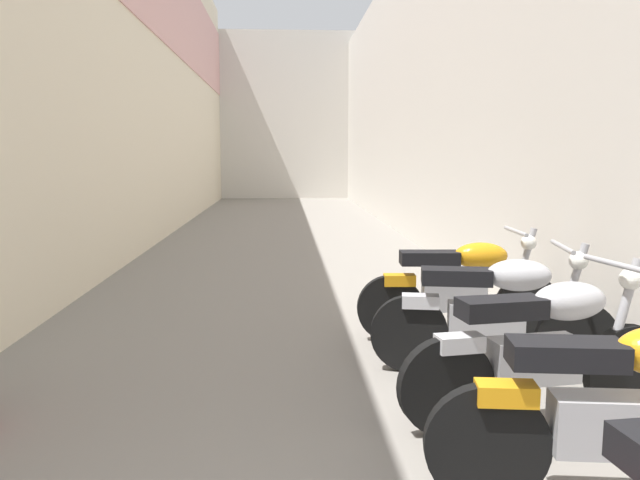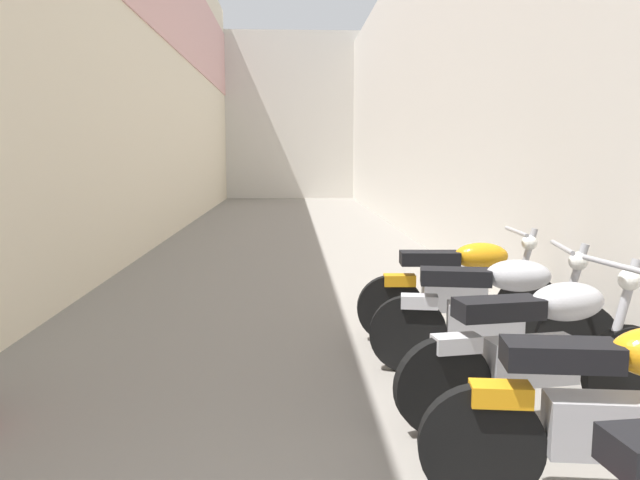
{
  "view_description": "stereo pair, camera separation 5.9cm",
  "coord_description": "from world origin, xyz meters",
  "px_view_note": "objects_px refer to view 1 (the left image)",
  "views": [
    {
      "loc": [
        -0.05,
        -0.21,
        1.67
      ],
      "look_at": [
        0.27,
        5.27,
        0.92
      ],
      "focal_mm": 34.67,
      "sensor_mm": 36.0,
      "label": 1
    },
    {
      "loc": [
        0.01,
        -0.21,
        1.67
      ],
      "look_at": [
        0.27,
        5.27,
        0.92
      ],
      "focal_mm": 34.67,
      "sensor_mm": 36.0,
      "label": 2
    }
  ],
  "objects_px": {
    "motorcycle_fourth": "(494,311)",
    "motorcycle_fifth": "(461,286)",
    "motorcycle_third": "(543,347)",
    "motorcycle_second": "(627,409)"
  },
  "relations": [
    {
      "from": "motorcycle_third",
      "to": "motorcycle_fifth",
      "type": "bearing_deg",
      "value": 90.0
    },
    {
      "from": "motorcycle_fourth",
      "to": "motorcycle_fifth",
      "type": "distance_m",
      "value": 0.89
    },
    {
      "from": "motorcycle_fifth",
      "to": "motorcycle_fourth",
      "type": "bearing_deg",
      "value": -90.01
    },
    {
      "from": "motorcycle_third",
      "to": "motorcycle_fifth",
      "type": "distance_m",
      "value": 1.78
    },
    {
      "from": "motorcycle_second",
      "to": "motorcycle_fourth",
      "type": "xyz_separation_m",
      "value": [
        -0.0,
        1.83,
        0.0
      ]
    },
    {
      "from": "motorcycle_second",
      "to": "motorcycle_fifth",
      "type": "relative_size",
      "value": 1.0
    },
    {
      "from": "motorcycle_second",
      "to": "motorcycle_fourth",
      "type": "distance_m",
      "value": 1.83
    },
    {
      "from": "motorcycle_fourth",
      "to": "motorcycle_fifth",
      "type": "height_order",
      "value": "same"
    },
    {
      "from": "motorcycle_third",
      "to": "motorcycle_fifth",
      "type": "relative_size",
      "value": 0.99
    },
    {
      "from": "motorcycle_fourth",
      "to": "motorcycle_third",
      "type": "bearing_deg",
      "value": -90.0
    }
  ]
}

